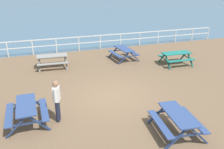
% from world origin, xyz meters
% --- Properties ---
extents(ground_plane, '(30.00, 24.00, 0.20)m').
position_xyz_m(ground_plane, '(0.00, 0.00, -0.10)').
color(ground_plane, brown).
extents(sea_band, '(142.00, 90.00, 0.01)m').
position_xyz_m(sea_band, '(0.00, 52.75, 0.00)').
color(sea_band, '#476B84').
rests_on(sea_band, ground).
extents(seaward_railing, '(23.07, 0.07, 1.08)m').
position_xyz_m(seaward_railing, '(0.00, 7.75, 0.74)').
color(seaward_railing, white).
rests_on(seaward_railing, ground).
extents(picnic_table_near_right, '(1.57, 1.82, 0.80)m').
position_xyz_m(picnic_table_near_right, '(-3.71, -1.19, 0.58)').
color(picnic_table_near_right, '#334C84').
rests_on(picnic_table_near_right, ground).
extents(picnic_table_far_left, '(1.88, 1.63, 0.80)m').
position_xyz_m(picnic_table_far_left, '(-2.21, 4.68, 0.58)').
color(picnic_table_far_left, gray).
rests_on(picnic_table_far_left, ground).
extents(picnic_table_far_right, '(1.70, 1.94, 0.80)m').
position_xyz_m(picnic_table_far_right, '(2.46, 4.82, 0.58)').
color(picnic_table_far_right, '#334C84').
rests_on(picnic_table_far_right, ground).
extents(picnic_table_seaward, '(1.70, 1.94, 0.80)m').
position_xyz_m(picnic_table_seaward, '(1.27, -3.51, 0.58)').
color(picnic_table_seaward, '#334C84').
rests_on(picnic_table_seaward, ground).
extents(picnic_table_corner, '(1.85, 1.60, 0.80)m').
position_xyz_m(picnic_table_corner, '(5.21, 2.85, 0.58)').
color(picnic_table_corner, '#1E7A70').
rests_on(picnic_table_corner, ground).
extents(visitor, '(0.31, 0.51, 1.66)m').
position_xyz_m(visitor, '(-2.59, -1.41, 0.95)').
color(visitor, '#1E2338').
rests_on(visitor, ground).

